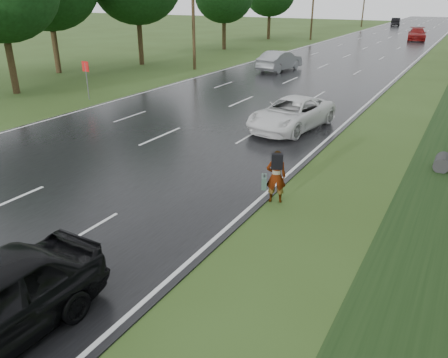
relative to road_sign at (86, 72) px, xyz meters
name	(u,v)px	position (x,y,z in m)	size (l,w,h in m)	color
ground	(3,205)	(8.50, -12.00, -1.64)	(220.00, 220.00, 0.00)	#314819
road	(359,51)	(8.50, 33.00, -1.62)	(14.00, 180.00, 0.04)	black
edge_stripe_east	(423,55)	(15.25, 33.00, -1.60)	(0.12, 180.00, 0.01)	silver
edge_stripe_west	(302,47)	(1.75, 33.00, -1.60)	(0.12, 180.00, 0.01)	silver
center_line	(359,51)	(8.50, 33.00, -1.60)	(0.12, 180.00, 0.01)	silver
road_sign	(86,72)	(0.00, 0.00, 0.00)	(0.50, 0.06, 2.30)	slate
utility_pole_mid	(193,5)	(-0.70, 13.00, 3.55)	(1.60, 0.26, 10.00)	#352415
utility_pole_far	(313,0)	(-0.70, 43.00, 3.55)	(1.60, 0.26, 10.00)	#352415
pedestrian	(275,176)	(15.69, -7.62, -0.77)	(0.90, 0.70, 1.69)	#A5998C
white_pickup	(292,114)	(13.20, 0.10, -0.88)	(2.41, 5.22, 1.45)	silver
silver_sedan	(280,61)	(6.00, 15.84, -0.79)	(1.71, 4.91, 1.62)	gray
far_car_red	(417,34)	(12.47, 49.12, -0.78)	(2.30, 5.65, 1.64)	maroon
far_car_dark	(396,22)	(4.61, 79.19, -0.84)	(1.62, 4.63, 1.53)	black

